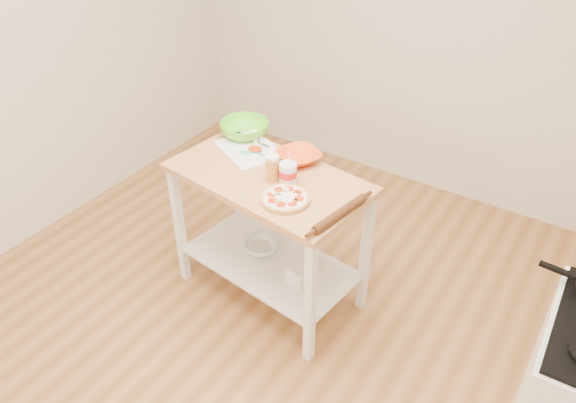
% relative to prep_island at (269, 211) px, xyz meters
% --- Properties ---
extents(room_shell, '(4.04, 4.54, 2.74)m').
position_rel_prep_island_xyz_m(room_shell, '(0.19, -0.49, 0.70)').
color(room_shell, '#A56D3C').
rests_on(room_shell, ground).
extents(prep_island, '(1.21, 0.76, 0.90)m').
position_rel_prep_island_xyz_m(prep_island, '(0.00, 0.00, 0.00)').
color(prep_island, tan).
rests_on(prep_island, ground).
extents(pizza, '(0.26, 0.26, 0.04)m').
position_rel_prep_island_xyz_m(pizza, '(0.22, -0.16, 0.27)').
color(pizza, '#E6A762').
rests_on(pizza, prep_island).
extents(cutting_board, '(0.49, 0.45, 0.04)m').
position_rel_prep_island_xyz_m(cutting_board, '(-0.26, 0.18, 0.26)').
color(cutting_board, white).
rests_on(cutting_board, prep_island).
extents(spatula, '(0.15, 0.07, 0.01)m').
position_rel_prep_island_xyz_m(spatula, '(-0.21, 0.13, 0.27)').
color(spatula, '#3CBAB5').
rests_on(spatula, cutting_board).
extents(knife, '(0.27, 0.06, 0.01)m').
position_rel_prep_island_xyz_m(knife, '(-0.34, 0.27, 0.27)').
color(knife, silver).
rests_on(knife, cutting_board).
extents(orange_bowl, '(0.33, 0.33, 0.06)m').
position_rel_prep_island_xyz_m(orange_bowl, '(0.06, 0.23, 0.28)').
color(orange_bowl, '#FF5A1D').
rests_on(orange_bowl, prep_island).
extents(green_bowl, '(0.32, 0.32, 0.10)m').
position_rel_prep_island_xyz_m(green_bowl, '(-0.39, 0.30, 0.30)').
color(green_bowl, '#63DE29').
rests_on(green_bowl, prep_island).
extents(beer_pint, '(0.08, 0.08, 0.15)m').
position_rel_prep_island_xyz_m(beer_pint, '(0.05, -0.02, 0.33)').
color(beer_pint, '#C57F2C').
rests_on(beer_pint, prep_island).
extents(yogurt_tub, '(0.10, 0.10, 0.21)m').
position_rel_prep_island_xyz_m(yogurt_tub, '(0.13, 0.00, 0.31)').
color(yogurt_tub, white).
rests_on(yogurt_tub, prep_island).
extents(rolling_pin, '(0.11, 0.40, 0.05)m').
position_rel_prep_island_xyz_m(rolling_pin, '(0.53, -0.12, 0.28)').
color(rolling_pin, '#522A12').
rests_on(rolling_pin, prep_island).
extents(shelf_glass_bowl, '(0.30, 0.30, 0.07)m').
position_rel_prep_island_xyz_m(shelf_glass_bowl, '(-0.10, 0.05, -0.35)').
color(shelf_glass_bowl, silver).
rests_on(shelf_glass_bowl, prep_island).
extents(shelf_bin, '(0.13, 0.13, 0.12)m').
position_rel_prep_island_xyz_m(shelf_bin, '(0.25, -0.06, -0.33)').
color(shelf_bin, white).
rests_on(shelf_bin, prep_island).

